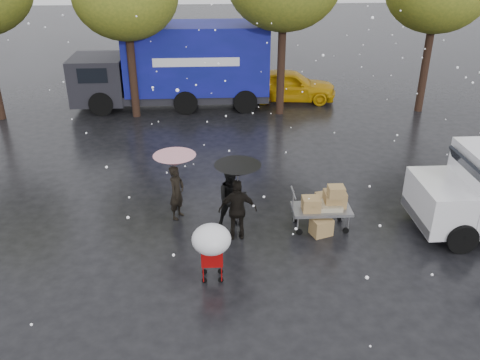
{
  "coord_description": "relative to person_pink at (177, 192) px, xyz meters",
  "views": [
    {
      "loc": [
        -0.36,
        -10.4,
        7.02
      ],
      "look_at": [
        0.3,
        1.0,
        1.36
      ],
      "focal_mm": 38.0,
      "sensor_mm": 36.0,
      "label": 1
    }
  ],
  "objects": [
    {
      "name": "box_ground_near",
      "position": [
        3.69,
        -1.08,
        -0.53
      ],
      "size": [
        0.61,
        0.54,
        0.45
      ],
      "primitive_type": "cube",
      "rotation": [
        0.0,
        0.0,
        0.33
      ],
      "color": "olive",
      "rests_on": "ground"
    },
    {
      "name": "box_ground_far",
      "position": [
        4.1,
        0.36,
        -0.56
      ],
      "size": [
        0.59,
        0.5,
        0.39
      ],
      "primitive_type": "cube",
      "rotation": [
        0.0,
        0.0,
        0.24
      ],
      "color": "olive",
      "rests_on": "ground"
    },
    {
      "name": "ground",
      "position": [
        1.35,
        -1.57,
        -0.76
      ],
      "size": [
        90.0,
        90.0,
        0.0
      ],
      "primitive_type": "plane",
      "color": "black",
      "rests_on": "ground"
    },
    {
      "name": "umbrella_black",
      "position": [
        1.56,
        -1.12,
        1.12
      ],
      "size": [
        1.12,
        1.12,
        2.03
      ],
      "color": "#4C4C4C",
      "rests_on": "ground"
    },
    {
      "name": "person_middle",
      "position": [
        1.45,
        -0.53,
        0.06
      ],
      "size": [
        0.89,
        0.75,
        1.64
      ],
      "primitive_type": "imported",
      "rotation": [
        0.0,
        0.0,
        0.17
      ],
      "color": "black",
      "rests_on": "ground"
    },
    {
      "name": "blue_truck",
      "position": [
        -0.43,
        9.74,
        1.0
      ],
      "size": [
        8.3,
        2.6,
        3.5
      ],
      "color": "#0B135C",
      "rests_on": "ground"
    },
    {
      "name": "yellow_taxi",
      "position": [
        4.47,
        10.19,
        -0.04
      ],
      "size": [
        4.35,
        2.17,
        1.42
      ],
      "primitive_type": "imported",
      "rotation": [
        0.0,
        0.0,
        1.45
      ],
      "color": "#D79E0B",
      "rests_on": "ground"
    },
    {
      "name": "umbrella_pink",
      "position": [
        0.0,
        -0.0,
        0.92
      ],
      "size": [
        1.1,
        1.1,
        1.83
      ],
      "color": "#4C4C4C",
      "rests_on": "ground"
    },
    {
      "name": "person_black",
      "position": [
        1.56,
        -1.12,
        0.05
      ],
      "size": [
        0.95,
        0.41,
        1.62
      ],
      "primitive_type": "imported",
      "rotation": [
        0.0,
        0.0,
        3.13
      ],
      "color": "black",
      "rests_on": "ground"
    },
    {
      "name": "shopping_cart",
      "position": [
        0.9,
        -2.9,
        0.31
      ],
      "size": [
        0.84,
        0.84,
        1.46
      ],
      "color": "#B20A0A",
      "rests_on": "ground"
    },
    {
      "name": "vendor_cart",
      "position": [
        3.82,
        -0.76,
        -0.03
      ],
      "size": [
        1.52,
        0.8,
        1.27
      ],
      "color": "slate",
      "rests_on": "ground"
    },
    {
      "name": "person_pink",
      "position": [
        0.0,
        0.0,
        0.0
      ],
      "size": [
        0.56,
        0.65,
        1.51
      ],
      "primitive_type": "imported",
      "rotation": [
        0.0,
        0.0,
        1.12
      ],
      "color": "black",
      "rests_on": "ground"
    }
  ]
}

